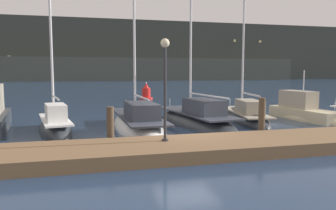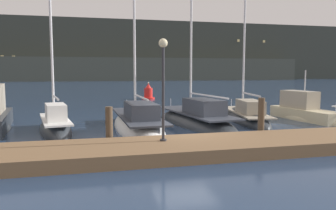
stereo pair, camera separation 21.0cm
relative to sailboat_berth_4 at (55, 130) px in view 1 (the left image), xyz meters
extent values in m
plane|color=navy|center=(5.57, -3.22, -0.14)|extent=(400.00, 400.00, 0.00)
cube|color=brown|center=(5.57, -5.48, 0.09)|extent=(39.47, 2.80, 0.45)
cylinder|color=#4C3D2D|center=(2.36, -3.83, 0.66)|extent=(0.28, 0.28, 1.59)
cylinder|color=#4C3D2D|center=(8.79, -3.83, 0.77)|extent=(0.28, 0.28, 1.81)
ellipsoid|color=#2D3338|center=(-0.01, 0.05, -0.14)|extent=(2.36, 5.61, 1.49)
cube|color=silver|center=(-0.01, 0.05, 0.50)|extent=(1.98, 4.71, 0.08)
cube|color=silver|center=(0.11, -0.59, 0.92)|extent=(1.14, 1.86, 0.75)
cylinder|color=silver|center=(-0.09, 0.48, 3.58)|extent=(0.12, 0.12, 6.15)
cylinder|color=silver|center=(0.14, -0.77, 1.61)|extent=(0.54, 2.52, 0.09)
cylinder|color=silver|center=(-0.46, 2.52, 0.75)|extent=(0.04, 0.04, 0.50)
ellipsoid|color=white|center=(3.98, -0.04, -0.14)|extent=(2.44, 8.33, 1.60)
cube|color=#333842|center=(3.98, -0.04, 0.54)|extent=(2.05, 6.99, 0.08)
cube|color=#333842|center=(4.02, -1.03, 0.94)|extent=(1.39, 2.68, 0.72)
cylinder|color=silver|center=(3.96, 0.62, 6.37)|extent=(0.12, 0.12, 11.66)
cylinder|color=silver|center=(4.02, -1.05, 1.57)|extent=(0.20, 3.35, 0.09)
cylinder|color=silver|center=(3.86, 3.76, 0.79)|extent=(0.04, 0.04, 0.50)
ellipsoid|color=#2D3338|center=(7.33, 0.70, -0.14)|extent=(3.37, 8.24, 1.44)
cube|color=#333842|center=(7.33, 0.70, 0.52)|extent=(2.83, 6.92, 0.08)
cube|color=#333842|center=(7.46, -0.25, 0.95)|extent=(1.70, 2.73, 0.78)
cylinder|color=silver|center=(7.24, 1.33, 6.25)|extent=(0.12, 0.12, 11.45)
cylinder|color=silver|center=(7.52, -0.64, 1.55)|extent=(0.65, 3.96, 0.09)
cylinder|color=silver|center=(6.81, 4.34, 0.77)|extent=(0.04, 0.04, 0.50)
ellipsoid|color=#2D3338|center=(10.65, 1.34, -0.14)|extent=(2.96, 7.30, 1.42)
cube|color=#A39984|center=(10.65, 1.34, 0.37)|extent=(2.48, 6.13, 0.08)
cube|color=#A39984|center=(10.51, 0.50, 0.78)|extent=(1.44, 2.42, 0.74)
cylinder|color=silver|center=(10.75, 1.90, 4.76)|extent=(0.12, 0.12, 8.77)
cylinder|color=silver|center=(10.50, 0.40, 1.50)|extent=(0.60, 3.03, 0.09)
cylinder|color=silver|center=(11.20, 4.56, 0.62)|extent=(0.04, 0.04, 0.50)
ellipsoid|color=beige|center=(14.30, 0.76, -0.14)|extent=(2.15, 5.47, 1.35)
cube|color=beige|center=(14.30, 0.76, 0.20)|extent=(1.96, 4.93, 0.67)
cube|color=#A39984|center=(14.23, 1.29, 1.06)|extent=(1.31, 2.45, 1.06)
cube|color=black|center=(14.11, 2.35, 1.22)|extent=(0.93, 0.33, 0.48)
cylinder|color=silver|center=(14.28, 0.86, 2.22)|extent=(0.07, 0.07, 1.27)
cylinder|color=silver|center=(14.57, -1.46, 0.83)|extent=(0.04, 0.04, 0.60)
cylinder|color=silver|center=(17.97, 2.33, 0.72)|extent=(0.04, 0.04, 0.50)
cylinder|color=red|center=(7.63, 17.49, -0.06)|extent=(1.33, 1.33, 0.16)
cylinder|color=red|center=(7.63, 17.49, 0.52)|extent=(0.88, 0.88, 0.99)
cone|color=red|center=(7.63, 17.49, 1.26)|extent=(0.62, 0.62, 0.50)
sphere|color=#F9EAB7|center=(7.63, 17.49, 1.56)|extent=(0.16, 0.16, 0.16)
cylinder|color=#2D2D33|center=(4.20, -5.11, 0.34)|extent=(0.24, 0.24, 0.06)
cylinder|color=#2D2D33|center=(4.20, -5.11, 2.01)|extent=(0.10, 0.10, 3.27)
sphere|color=#F9EAB7|center=(4.20, -5.11, 3.78)|extent=(0.32, 0.32, 0.32)
cube|color=#333833|center=(5.57, 94.03, 9.25)|extent=(240.00, 16.00, 18.78)
cube|color=#3F463F|center=(-4.73, 84.03, 3.27)|extent=(144.00, 10.00, 6.81)
cube|color=#F4DB8C|center=(50.26, 85.98, 12.87)|extent=(0.80, 0.10, 0.80)
cube|color=#F4DB8C|center=(59.73, 85.98, 12.82)|extent=(0.80, 0.10, 0.80)
cube|color=#F4DB8C|center=(-19.53, 85.98, 6.73)|extent=(0.80, 0.10, 0.80)
camera|label=1|loc=(1.48, -16.35, 2.82)|focal=35.00mm
camera|label=2|loc=(1.68, -16.40, 2.82)|focal=35.00mm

